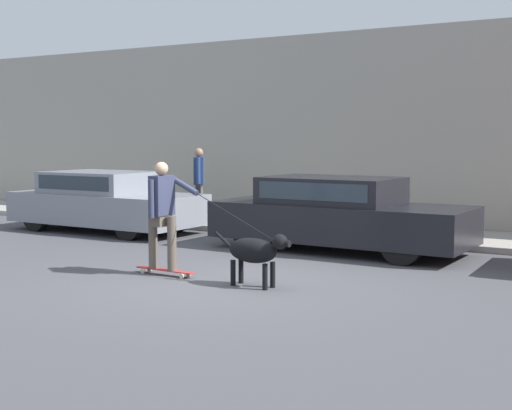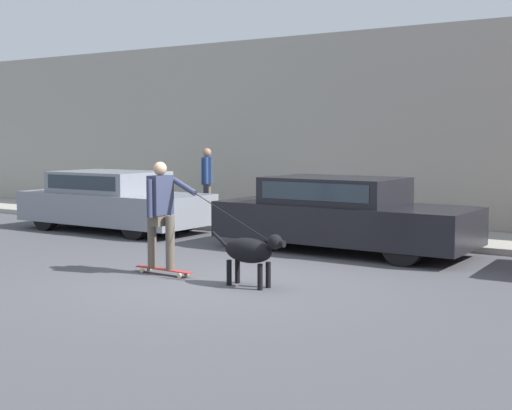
{
  "view_description": "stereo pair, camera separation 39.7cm",
  "coord_description": "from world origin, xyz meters",
  "px_view_note": "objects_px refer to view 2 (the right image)",
  "views": [
    {
      "loc": [
        5.36,
        -8.16,
        1.97
      ],
      "look_at": [
        -0.15,
        1.29,
        0.95
      ],
      "focal_mm": 50.0,
      "sensor_mm": 36.0,
      "label": 1
    },
    {
      "loc": [
        5.7,
        -7.96,
        1.97
      ],
      "look_at": [
        -0.15,
        1.29,
        0.95
      ],
      "focal_mm": 50.0,
      "sensor_mm": 36.0,
      "label": 2
    }
  ],
  "objects_px": {
    "parked_car_0": "(113,201)",
    "pedestrian_with_bag": "(207,181)",
    "parked_car_1": "(342,215)",
    "dog": "(251,251)",
    "skateboarder": "(161,211)"
  },
  "relations": [
    {
      "from": "dog",
      "to": "skateboarder",
      "type": "xyz_separation_m",
      "value": [
        -1.57,
        0.04,
        0.45
      ]
    },
    {
      "from": "dog",
      "to": "pedestrian_with_bag",
      "type": "bearing_deg",
      "value": 135.31
    },
    {
      "from": "skateboarder",
      "to": "pedestrian_with_bag",
      "type": "bearing_deg",
      "value": 121.88
    },
    {
      "from": "pedestrian_with_bag",
      "to": "parked_car_1",
      "type": "bearing_deg",
      "value": 126.91
    },
    {
      "from": "parked_car_0",
      "to": "pedestrian_with_bag",
      "type": "bearing_deg",
      "value": 51.76
    },
    {
      "from": "parked_car_0",
      "to": "pedestrian_with_bag",
      "type": "relative_size",
      "value": 2.57
    },
    {
      "from": "parked_car_1",
      "to": "skateboarder",
      "type": "relative_size",
      "value": 1.87
    },
    {
      "from": "dog",
      "to": "pedestrian_with_bag",
      "type": "relative_size",
      "value": 0.74
    },
    {
      "from": "parked_car_0",
      "to": "dog",
      "type": "xyz_separation_m",
      "value": [
        5.65,
        -3.34,
        -0.15
      ]
    },
    {
      "from": "parked_car_0",
      "to": "pedestrian_with_bag",
      "type": "distance_m",
      "value": 2.11
    },
    {
      "from": "skateboarder",
      "to": "dog",
      "type": "bearing_deg",
      "value": 0.82
    },
    {
      "from": "dog",
      "to": "pedestrian_with_bag",
      "type": "xyz_separation_m",
      "value": [
        -4.33,
        4.94,
        0.54
      ]
    },
    {
      "from": "dog",
      "to": "skateboarder",
      "type": "height_order",
      "value": "skateboarder"
    },
    {
      "from": "parked_car_0",
      "to": "dog",
      "type": "distance_m",
      "value": 6.57
    },
    {
      "from": "skateboarder",
      "to": "parked_car_1",
      "type": "bearing_deg",
      "value": 70.83
    }
  ]
}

